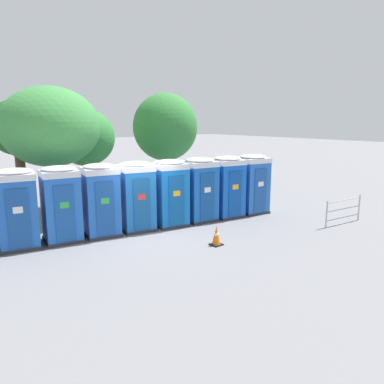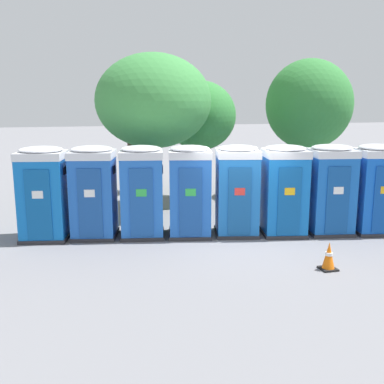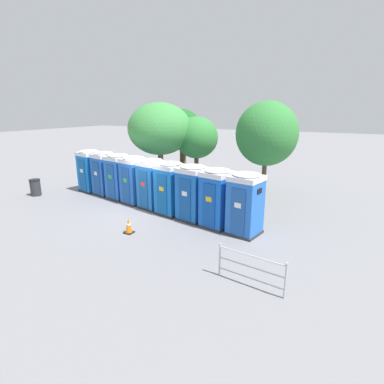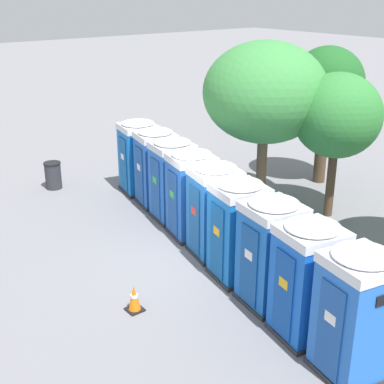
{
  "view_description": "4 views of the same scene",
  "coord_description": "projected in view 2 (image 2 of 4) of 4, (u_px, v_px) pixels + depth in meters",
  "views": [
    {
      "loc": [
        -7.03,
        -10.97,
        4.07
      ],
      "look_at": [
        2.35,
        -0.01,
        1.2
      ],
      "focal_mm": 35.0,
      "sensor_mm": 36.0,
      "label": 1
    },
    {
      "loc": [
        -4.32,
        -11.08,
        3.7
      ],
      "look_at": [
        -1.15,
        0.7,
        1.24
      ],
      "focal_mm": 42.0,
      "sensor_mm": 36.0,
      "label": 2
    },
    {
      "loc": [
        8.63,
        -11.52,
        4.87
      ],
      "look_at": [
        2.65,
        -0.07,
        1.29
      ],
      "focal_mm": 28.0,
      "sensor_mm": 36.0,
      "label": 3
    },
    {
      "loc": [
        9.93,
        -7.9,
        6.77
      ],
      "look_at": [
        -1.14,
        0.7,
        1.35
      ],
      "focal_mm": 50.0,
      "sensor_mm": 36.0,
      "label": 4
    }
  ],
  "objects": [
    {
      "name": "portapotty_3",
      "position": [
        190.0,
        191.0,
        12.44
      ],
      "size": [
        1.4,
        1.42,
        2.54
      ],
      "color": "#2D2D33",
      "rests_on": "ground"
    },
    {
      "name": "ground_plane",
      "position": [
        239.0,
        239.0,
        12.32
      ],
      "size": [
        120.0,
        120.0,
        0.0
      ],
      "primitive_type": "plane",
      "color": "slate"
    },
    {
      "name": "street_tree_3",
      "position": [
        153.0,
        101.0,
        14.87
      ],
      "size": [
        3.84,
        3.84,
        5.28
      ],
      "color": "brown",
      "rests_on": "ground"
    },
    {
      "name": "street_tree_2",
      "position": [
        309.0,
        105.0,
        17.34
      ],
      "size": [
        3.32,
        3.32,
        5.32
      ],
      "color": "brown",
      "rests_on": "ground"
    },
    {
      "name": "street_tree_1",
      "position": [
        132.0,
        105.0,
        17.97
      ],
      "size": [
        2.55,
        2.55,
        4.89
      ],
      "color": "#4C3826",
      "rests_on": "ground"
    },
    {
      "name": "portapotty_1",
      "position": [
        94.0,
        192.0,
        12.31
      ],
      "size": [
        1.43,
        1.43,
        2.54
      ],
      "color": "#2D2D33",
      "rests_on": "ground"
    },
    {
      "name": "portapotty_2",
      "position": [
        142.0,
        191.0,
        12.38
      ],
      "size": [
        1.38,
        1.39,
        2.54
      ],
      "color": "#2D2D33",
      "rests_on": "ground"
    },
    {
      "name": "traffic_cone",
      "position": [
        329.0,
        256.0,
        10.02
      ],
      "size": [
        0.36,
        0.36,
        0.64
      ],
      "color": "black",
      "rests_on": "ground"
    },
    {
      "name": "portapotty_7",
      "position": [
        375.0,
        188.0,
        12.76
      ],
      "size": [
        1.39,
        1.41,
        2.54
      ],
      "color": "#2D2D33",
      "rests_on": "ground"
    },
    {
      "name": "portapotty_6",
      "position": [
        330.0,
        189.0,
        12.69
      ],
      "size": [
        1.39,
        1.38,
        2.54
      ],
      "color": "#2D2D33",
      "rests_on": "ground"
    },
    {
      "name": "street_tree_0",
      "position": [
        200.0,
        116.0,
        16.5
      ],
      "size": [
        2.62,
        2.62,
        4.46
      ],
      "color": "#4C3826",
      "rests_on": "ground"
    },
    {
      "name": "portapotty_0",
      "position": [
        44.0,
        193.0,
        12.14
      ],
      "size": [
        1.45,
        1.42,
        2.54
      ],
      "color": "#2D2D33",
      "rests_on": "ground"
    },
    {
      "name": "portapotty_4",
      "position": [
        237.0,
        190.0,
        12.55
      ],
      "size": [
        1.42,
        1.44,
        2.54
      ],
      "color": "#2D2D33",
      "rests_on": "ground"
    },
    {
      "name": "portapotty_5",
      "position": [
        284.0,
        190.0,
        12.57
      ],
      "size": [
        1.42,
        1.42,
        2.54
      ],
      "color": "#2D2D33",
      "rests_on": "ground"
    }
  ]
}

